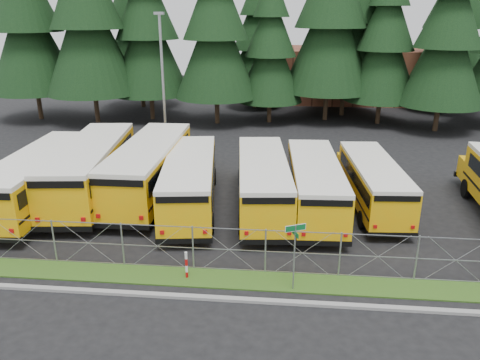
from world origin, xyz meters
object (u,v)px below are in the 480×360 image
bus_1 (94,170)px  street_sign (295,244)px  bus_2 (151,169)px  bus_5 (314,186)px  bus_6 (371,183)px  light_standard (163,80)px  bus_4 (263,183)px  bus_0 (43,179)px  striped_bollard (186,265)px  bus_3 (191,182)px

bus_1 → street_sign: bearing=-43.9°
bus_2 → bus_5: size_ratio=1.13×
bus_6 → bus_2: bearing=174.1°
bus_2 → light_standard: light_standard is taller
bus_4 → street_sign: (1.61, -7.92, 0.59)m
bus_0 → bus_5: bearing=0.8°
bus_1 → street_sign: 14.37m
bus_4 → striped_bollard: size_ratio=9.21×
bus_1 → bus_6: 15.71m
bus_5 → bus_4: bearing=177.9°
bus_1 → bus_2: bus_1 is taller
bus_6 → bus_1: bearing=176.5°
bus_3 → bus_4: bus_3 is taller
bus_3 → bus_0: bearing=175.5°
bus_6 → bus_5: bearing=-168.1°
bus_2 → street_sign: bus_2 is taller
bus_5 → light_standard: 14.97m
bus_3 → street_sign: bus_3 is taller
striped_bollard → bus_0: bearing=144.1°
street_sign → striped_bollard: street_sign is taller
street_sign → light_standard: 20.38m
light_standard → street_sign: bearing=-62.1°
bus_5 → light_standard: light_standard is taller
bus_2 → bus_3: (2.63, -1.64, -0.14)m
bus_1 → striped_bollard: bus_1 is taller
bus_2 → bus_6: (12.46, -0.46, -0.29)m
bus_2 → light_standard: size_ratio=1.20×
bus_1 → bus_5: 12.56m
bus_1 → light_standard: bearing=71.2°
bus_3 → striped_bollard: 7.37m
bus_3 → street_sign: bearing=-61.8°
bus_3 → bus_6: size_ratio=1.11×
bus_3 → bus_2: bearing=140.5°
bus_4 → light_standard: light_standard is taller
bus_0 → bus_4: size_ratio=1.06×
bus_3 → bus_6: 9.90m
striped_bollard → bus_6: bearing=44.3°
bus_0 → striped_bollard: 11.59m
bus_1 → striped_bollard: size_ratio=10.30×
bus_0 → bus_2: (5.49, 2.08, 0.07)m
bus_0 → bus_6: bearing=3.1°
bus_2 → street_sign: size_ratio=4.34×
bus_6 → light_standard: (-13.71, 8.91, 4.19)m
bus_2 → light_standard: 9.40m
bus_5 → bus_3: bearing=179.8°
bus_6 → striped_bollard: 12.04m
bus_1 → bus_5: bearing=-10.0°
bus_5 → bus_6: bearing=13.1°
bus_3 → bus_5: size_ratio=1.03×
bus_2 → light_standard: (-1.26, 8.45, 3.90)m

